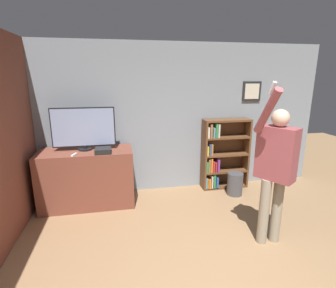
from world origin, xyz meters
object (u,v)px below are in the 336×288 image
bookshelf (221,155)px  television (84,128)px  waste_bin (235,184)px  person (276,165)px  game_console (103,151)px

bookshelf → television: bearing=-175.1°
television → waste_bin: bearing=-3.8°
television → person: size_ratio=0.48×
bookshelf → waste_bin: 0.60m
game_console → waste_bin: (2.30, 0.06, -0.78)m
bookshelf → waste_bin: bearing=-69.5°
television → game_console: bearing=-38.4°
game_console → bookshelf: bookshelf is taller
waste_bin → bookshelf: bearing=110.5°
bookshelf → person: (-0.04, -1.79, 0.42)m
game_console → person: size_ratio=0.12×
television → game_console: size_ratio=4.01×
person → waste_bin: (0.18, 1.41, -0.86)m
game_console → television: bearing=141.6°
bookshelf → person: person is taller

